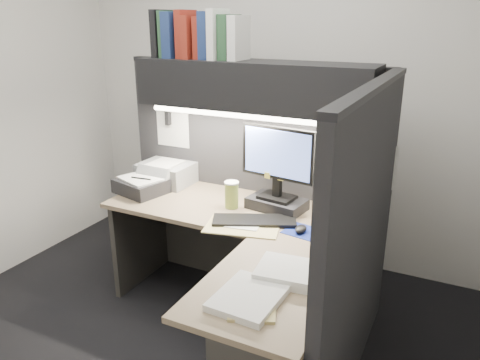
% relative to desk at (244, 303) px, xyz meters
% --- Properties ---
extents(floor, '(3.50, 3.50, 0.00)m').
position_rel_desk_xyz_m(floor, '(-0.43, 0.00, -0.44)').
color(floor, black).
rests_on(floor, ground).
extents(wall_back, '(3.50, 0.04, 2.70)m').
position_rel_desk_xyz_m(wall_back, '(-0.43, 1.50, 0.91)').
color(wall_back, silver).
rests_on(wall_back, floor).
extents(partition_back, '(1.90, 0.06, 1.60)m').
position_rel_desk_xyz_m(partition_back, '(-0.40, 0.93, 0.36)').
color(partition_back, black).
rests_on(partition_back, floor).
extents(partition_right, '(0.06, 1.50, 1.60)m').
position_rel_desk_xyz_m(partition_right, '(0.55, 0.18, 0.36)').
color(partition_right, black).
rests_on(partition_right, floor).
extents(desk, '(1.70, 1.53, 0.73)m').
position_rel_desk_xyz_m(desk, '(0.00, 0.00, 0.00)').
color(desk, '#7F6951').
rests_on(desk, floor).
extents(overhead_shelf, '(1.55, 0.34, 0.30)m').
position_rel_desk_xyz_m(overhead_shelf, '(-0.30, 0.75, 1.06)').
color(overhead_shelf, black).
rests_on(overhead_shelf, partition_back).
extents(task_light_tube, '(1.32, 0.04, 0.04)m').
position_rel_desk_xyz_m(task_light_tube, '(-0.30, 0.61, 0.89)').
color(task_light_tube, white).
rests_on(task_light_tube, overhead_shelf).
extents(monitor, '(0.50, 0.27, 0.54)m').
position_rel_desk_xyz_m(monitor, '(-0.08, 0.66, 0.50)').
color(monitor, black).
rests_on(monitor, desk).
extents(keyboard, '(0.53, 0.36, 0.02)m').
position_rel_desk_xyz_m(keyboard, '(-0.12, 0.40, 0.30)').
color(keyboard, black).
rests_on(keyboard, desk).
extents(mousepad, '(0.23, 0.21, 0.00)m').
position_rel_desk_xyz_m(mousepad, '(0.18, 0.41, 0.29)').
color(mousepad, navy).
rests_on(mousepad, desk).
extents(mouse, '(0.06, 0.10, 0.04)m').
position_rel_desk_xyz_m(mouse, '(0.17, 0.40, 0.31)').
color(mouse, black).
rests_on(mouse, mousepad).
extents(telephone, '(0.24, 0.25, 0.09)m').
position_rel_desk_xyz_m(telephone, '(0.36, 0.72, 0.33)').
color(telephone, beige).
rests_on(telephone, desk).
extents(coffee_cup, '(0.11, 0.11, 0.17)m').
position_rel_desk_xyz_m(coffee_cup, '(-0.36, 0.56, 0.37)').
color(coffee_cup, '#B2AF47').
rests_on(coffee_cup, desk).
extents(printer, '(0.39, 0.34, 0.15)m').
position_rel_desk_xyz_m(printer, '(-1.01, 0.78, 0.36)').
color(printer, gray).
rests_on(printer, desk).
extents(notebook_stack, '(0.38, 0.34, 0.10)m').
position_rel_desk_xyz_m(notebook_stack, '(-1.06, 0.52, 0.34)').
color(notebook_stack, black).
rests_on(notebook_stack, desk).
extents(open_folder, '(0.49, 0.38, 0.01)m').
position_rel_desk_xyz_m(open_folder, '(-0.16, 0.32, 0.29)').
color(open_folder, '#CDBB73').
rests_on(open_folder, desk).
extents(paper_stack_a, '(0.31, 0.28, 0.06)m').
position_rel_desk_xyz_m(paper_stack_a, '(0.28, -0.10, 0.31)').
color(paper_stack_a, white).
rests_on(paper_stack_a, desk).
extents(paper_stack_b, '(0.28, 0.35, 0.03)m').
position_rel_desk_xyz_m(paper_stack_b, '(0.20, -0.36, 0.30)').
color(paper_stack_b, white).
rests_on(paper_stack_b, desk).
extents(manila_stack, '(0.27, 0.30, 0.01)m').
position_rel_desk_xyz_m(manila_stack, '(0.23, -0.39, 0.29)').
color(manila_stack, '#CDBB73').
rests_on(manila_stack, desk).
extents(binder_row, '(0.63, 0.25, 0.31)m').
position_rel_desk_xyz_m(binder_row, '(-0.69, 0.75, 1.35)').
color(binder_row, black).
rests_on(binder_row, overhead_shelf).
extents(pinned_papers, '(1.76, 1.31, 0.51)m').
position_rel_desk_xyz_m(pinned_papers, '(-0.00, 0.56, 0.61)').
color(pinned_papers, white).
rests_on(pinned_papers, partition_back).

